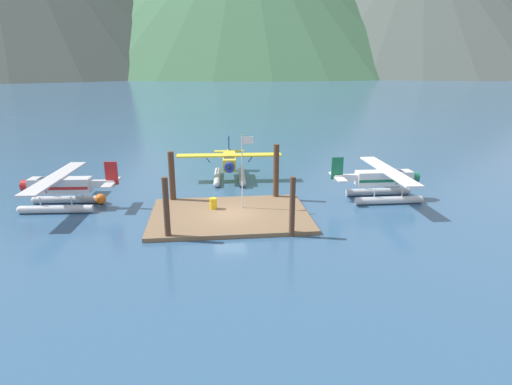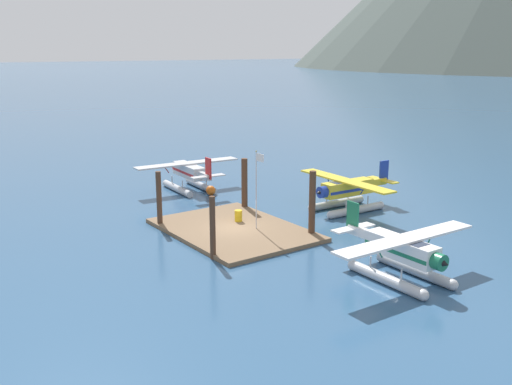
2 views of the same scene
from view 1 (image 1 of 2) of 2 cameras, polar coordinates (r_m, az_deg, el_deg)
The scene contains 13 objects.
ground_plane at distance 32.81m, azimuth -3.53°, elevation -3.31°, with size 1200.00×1200.00×0.00m, color #2D5175.
dock_platform at distance 32.76m, azimuth -3.53°, elevation -3.07°, with size 12.04×8.66×0.30m, color brown.
piling_near_left at distance 28.51m, azimuth -11.95°, elevation -2.20°, with size 0.41×0.41×4.33m, color #4C3323.
piling_near_right at distance 28.60m, azimuth 4.90°, elevation -1.97°, with size 0.38×0.38×4.19m, color #4C3323.
piling_far_left at distance 36.19m, azimuth -11.23°, elevation 1.99°, with size 0.51×0.51×4.42m, color #4C3323.
piling_far_right at distance 36.33m, azimuth 2.72°, elevation 2.72°, with size 0.48×0.48×4.87m, color #4C3323.
flagpole at distance 33.00m, azimuth -1.68°, elevation 4.02°, with size 0.95×0.10×5.88m.
fuel_drum at distance 33.71m, azimuth -5.77°, elevation -1.48°, with size 0.62×0.62×0.88m.
mooring_buoy at distance 37.93m, azimuth -20.15°, elevation -0.82°, with size 0.90×0.90×0.90m, color orange.
mountain_ridge_centre_peak at distance 522.24m, azimuth 20.71°, elevation 23.01°, with size 375.07×375.07×152.44m.
seaplane_yellow_bow_centre at distance 42.98m, azimuth -3.61°, elevation 3.76°, with size 10.45×7.98×3.84m.
seaplane_white_stbd_fwd at distance 38.13m, azimuth 16.81°, elevation 1.36°, with size 7.98×10.42×3.84m.
seaplane_silver_port_fwd at distance 37.78m, azimuth -24.78°, elevation 0.36°, with size 7.97×10.47×3.84m.
Camera 1 is at (-1.46, -30.77, 11.30)m, focal length 29.76 mm.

